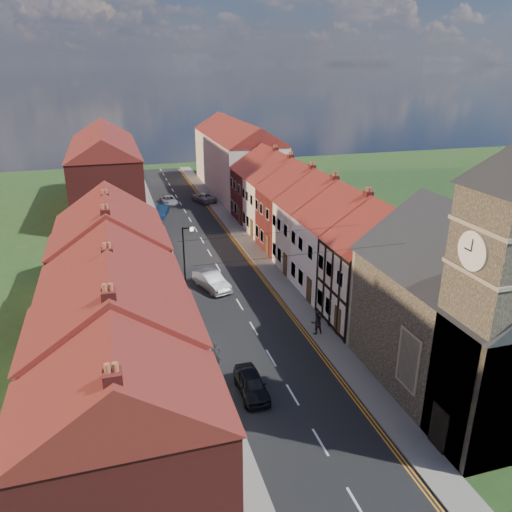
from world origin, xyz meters
The scene contains 27 objects.
ground centered at (0.00, 0.00, 0.00)m, with size 160.00×160.00×0.00m, color #2B4B20.
road centered at (0.00, 30.00, 0.01)m, with size 7.00×90.00×0.02m, color black.
pavement_left centered at (-4.40, 30.00, 0.06)m, with size 1.80×90.00×0.12m, color gray.
pavement_right centered at (4.40, 30.00, 0.06)m, with size 1.80×90.00×0.12m, color gray.
church centered at (9.36, 3.32, 5.88)m, with size 11.25×14.25×15.20m.
cottage_r_tudor centered at (9.27, 12.70, 4.47)m, with size 8.30×5.20×9.00m.
cottage_r_white_near centered at (9.30, 18.10, 4.47)m, with size 8.30×6.00×9.00m.
cottage_r_cream_mid centered at (9.30, 23.50, 4.48)m, with size 8.30×5.20×9.00m.
cottage_r_pink centered at (9.30, 28.90, 4.47)m, with size 8.30×6.00×9.00m.
cottage_r_white_far centered at (9.30, 34.30, 4.48)m, with size 8.30×5.20×9.00m.
cottage_r_cream_far centered at (9.30, 39.70, 4.47)m, with size 8.30×6.00×9.00m.
cottage_l_brick_near centered at (-9.30, -0.25, 4.37)m, with size 8.30×5.70×8.80m.
cottage_l_cream centered at (-9.30, 5.55, 4.52)m, with size 8.30×6.30×9.10m.
cottage_l_white centered at (-9.30, 11.95, 4.37)m, with size 8.30×6.90×8.80m.
cottage_l_brick_mid centered at (-9.30, 18.05, 4.53)m, with size 8.30×5.70×9.10m.
cottage_l_pink centered at (-9.30, 23.85, 4.37)m, with size 8.30×6.30×8.80m.
block_right_far centered at (9.30, 55.00, 5.29)m, with size 8.30×24.20×10.50m.
block_left_far centered at (-9.30, 50.00, 5.29)m, with size 8.30×24.20×10.50m.
lamppost centered at (-3.81, 20.00, 3.54)m, with size 0.88×0.15×6.00m.
car_near centered at (-2.22, 6.80, 0.64)m, with size 1.50×3.73×1.27m, color black.
car_mid centered at (-1.50, 21.57, 0.72)m, with size 1.53×4.38×1.44m, color #A0A1A7.
car_far centered at (-3.20, 44.80, 0.61)m, with size 1.71×4.19×1.22m, color navy.
car_distant centered at (-1.55, 50.00, 0.56)m, with size 1.86×4.04×1.12m, color #B2B4BA.
pedestrian_left centered at (-5.10, 6.37, 1.03)m, with size 0.66×0.44×1.82m, color black.
pedestrian_right centered at (3.94, 11.95, 1.00)m, with size 0.85×0.66×1.75m, color #2B2422.
car_distant_b centered at (3.20, 50.00, 0.63)m, with size 2.10×4.56×1.27m, color #919398.
pedestrian_left_b centered at (-3.70, 9.64, 1.05)m, with size 0.68×0.45×1.86m, color black.
Camera 1 is at (-8.71, -16.22, 17.66)m, focal length 35.00 mm.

